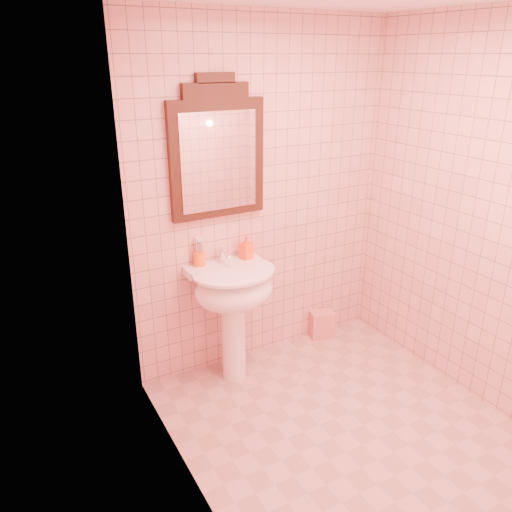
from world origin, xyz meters
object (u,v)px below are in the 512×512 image
toothbrush_cup (199,259)px  soap_dispenser (246,247)px  towel (322,324)px  pedestal_sink (234,297)px  mirror (217,153)px

toothbrush_cup → soap_dispenser: bearing=-6.9°
soap_dispenser → towel: bearing=-15.0°
pedestal_sink → towel: pedestal_sink is taller
pedestal_sink → mirror: (0.00, 0.20, 0.96)m
soap_dispenser → toothbrush_cup: bearing=157.0°
mirror → toothbrush_cup: (-0.17, -0.02, -0.71)m
pedestal_sink → mirror: size_ratio=0.93×
pedestal_sink → toothbrush_cup: (-0.17, 0.18, 0.25)m
pedestal_sink → toothbrush_cup: 0.36m
mirror → soap_dispenser: 0.70m
mirror → pedestal_sink: bearing=-90.0°
pedestal_sink → mirror: 0.98m
toothbrush_cup → soap_dispenser: size_ratio=1.08×
mirror → towel: bearing=-3.0°
pedestal_sink → toothbrush_cup: size_ratio=4.71×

